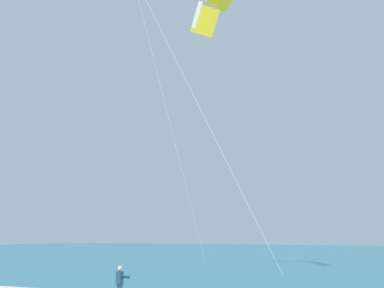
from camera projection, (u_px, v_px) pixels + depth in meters
sea at (327, 254)px, 73.24m from camera, size 200.00×120.00×0.20m
kitesurfer at (120, 282)px, 20.86m from camera, size 0.65×0.64×1.69m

